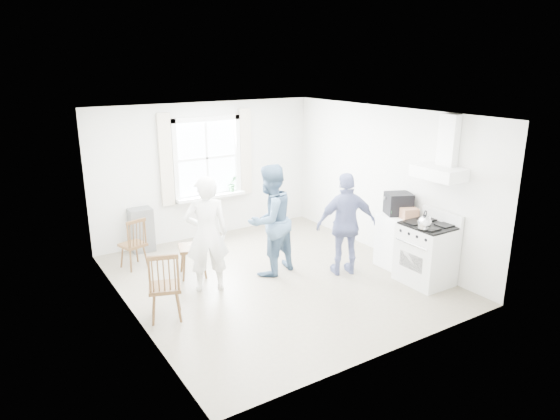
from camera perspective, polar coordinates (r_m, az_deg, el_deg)
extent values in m
cube|color=gray|center=(8.02, -0.55, -7.91)|extent=(4.62, 5.12, 0.02)
cube|color=silver|center=(9.75, -8.41, 4.49)|extent=(4.62, 0.04, 2.64)
cube|color=silver|center=(5.69, 12.93, -4.64)|extent=(4.62, 0.04, 2.64)
cube|color=silver|center=(6.72, -17.29, -1.68)|extent=(0.04, 5.12, 2.64)
cube|color=silver|center=(8.94, 11.92, 3.20)|extent=(0.04, 5.12, 2.64)
cube|color=white|center=(7.33, -0.61, 11.06)|extent=(4.62, 5.12, 0.02)
cube|color=white|center=(9.67, -8.39, 5.90)|extent=(1.20, 0.02, 1.40)
cube|color=white|center=(9.53, -8.51, 10.28)|extent=(1.38, 0.09, 0.09)
cube|color=white|center=(9.80, -8.14, 1.59)|extent=(1.38, 0.09, 0.09)
cube|color=white|center=(9.40, -11.91, 5.42)|extent=(0.09, 0.09, 1.58)
cube|color=white|center=(9.91, -4.90, 6.28)|extent=(0.09, 0.09, 1.58)
cube|color=white|center=(9.73, -7.96, 1.58)|extent=(1.38, 0.24, 0.06)
cube|color=beige|center=(9.32, -12.91, 5.57)|extent=(0.24, 0.05, 1.70)
cube|color=beige|center=(9.97, -3.97, 6.66)|extent=(0.24, 0.05, 1.70)
cube|color=white|center=(7.77, 17.67, 4.09)|extent=(0.45, 0.76, 0.18)
cube|color=white|center=(7.80, 18.70, 7.57)|extent=(0.14, 0.30, 0.76)
cube|color=slate|center=(9.35, -15.55, -2.21)|extent=(0.40, 0.30, 0.80)
cube|color=silver|center=(8.05, 16.34, -4.92)|extent=(0.65, 0.76, 0.92)
cube|color=black|center=(7.89, 16.62, -1.70)|extent=(0.61, 0.72, 0.03)
cube|color=silver|center=(8.08, 18.06, -0.76)|extent=(0.06, 0.76, 0.20)
cylinder|color=silver|center=(7.72, 14.77, -3.81)|extent=(0.02, 0.61, 0.02)
sphere|color=silver|center=(7.61, 16.18, -1.40)|extent=(0.21, 0.21, 0.21)
cylinder|color=silver|center=(7.63, 16.15, -1.84)|extent=(0.18, 0.18, 0.04)
torus|color=black|center=(7.58, 16.26, -0.52)|extent=(0.13, 0.06, 0.13)
cube|color=white|center=(8.54, 13.19, -3.47)|extent=(0.50, 0.55, 0.90)
cube|color=black|center=(8.44, 13.35, 0.16)|extent=(0.51, 0.49, 0.19)
cube|color=black|center=(8.39, 13.43, 1.34)|extent=(0.51, 0.49, 0.17)
cube|color=#AD7653|center=(8.25, 14.56, -0.38)|extent=(0.30, 0.26, 0.17)
cube|color=#482E17|center=(8.65, -16.48, -3.83)|extent=(0.45, 0.44, 0.04)
cube|color=#482E17|center=(8.45, -16.04, -2.58)|extent=(0.35, 0.15, 0.48)
cylinder|color=#482E17|center=(8.73, -16.37, -5.11)|extent=(0.03, 0.03, 0.38)
cube|color=#482E17|center=(6.86, -13.02, -8.61)|extent=(0.52, 0.51, 0.05)
cube|color=#482E17|center=(6.59, -13.15, -7.15)|extent=(0.40, 0.18, 0.54)
cylinder|color=#482E17|center=(6.96, -12.90, -10.35)|extent=(0.04, 0.04, 0.43)
cube|color=#482E17|center=(8.09, -10.00, -4.27)|extent=(0.53, 0.54, 0.05)
cube|color=#482E17|center=(8.01, -8.76, -2.27)|extent=(0.18, 0.42, 0.57)
cylinder|color=#482E17|center=(8.18, -9.91, -5.88)|extent=(0.04, 0.04, 0.45)
imported|color=white|center=(7.42, -8.37, -2.78)|extent=(0.80, 0.80, 1.76)
imported|color=#486586|center=(7.92, -1.15, -1.18)|extent=(1.08, 1.08, 1.80)
imported|color=navy|center=(8.00, 7.58, -1.64)|extent=(1.25, 1.25, 1.67)
imported|color=#306E3A|center=(9.87, -5.43, 3.02)|extent=(0.19, 0.19, 0.32)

